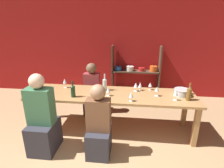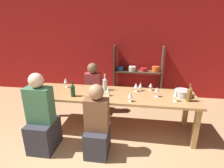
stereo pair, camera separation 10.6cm
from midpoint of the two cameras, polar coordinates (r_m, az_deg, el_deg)
wall_back_red at (r=4.89m, az=3.78°, el=11.96°), size 8.80×0.06×2.70m
shelf_unit at (r=4.84m, az=8.75°, el=2.10°), size 1.30×0.30×1.41m
dining_table at (r=3.19m, az=0.69°, el=-4.49°), size 2.99×0.80×0.75m
mixing_bowl at (r=3.26m, az=22.78°, el=-2.73°), size 0.27×0.27×0.12m
wine_bottle_green at (r=3.07m, az=-11.73°, el=-1.95°), size 0.08×0.08×0.29m
wine_bottle_dark at (r=3.28m, az=-1.41°, el=0.06°), size 0.08×0.08×0.32m
wine_bottle_amber at (r=3.09m, az=24.80°, el=-3.09°), size 0.08×0.08×0.30m
wine_glass_white_a at (r=3.55m, az=-14.09°, el=1.05°), size 0.07×0.07×0.19m
wine_glass_empty_a at (r=3.38m, az=13.41°, el=-0.37°), size 0.07×0.07×0.14m
wine_glass_red_a at (r=3.31m, az=10.18°, el=-0.46°), size 0.07×0.07×0.16m
wine_glass_red_b at (r=2.83m, az=7.07°, el=-3.65°), size 0.07×0.07×0.16m
wine_glass_red_c at (r=3.38m, az=25.15°, el=-1.48°), size 0.08×0.08×0.16m
wine_glass_red_d at (r=3.00m, az=21.05°, el=-3.03°), size 0.07×0.07×0.18m
wine_glass_empty_b at (r=3.09m, az=15.40°, el=-1.87°), size 0.07×0.07×0.17m
wine_glass_empty_c at (r=3.03m, az=-0.34°, el=-1.99°), size 0.07×0.07×0.16m
wine_glass_white_b at (r=3.29m, az=-23.32°, el=-1.92°), size 0.07×0.07×0.15m
wine_glass_white_c at (r=3.26m, az=8.75°, el=-0.53°), size 0.08×0.08×0.16m
cell_phone at (r=3.46m, az=-4.36°, el=-1.12°), size 0.14×0.16×0.01m
person_near_a at (r=2.73m, az=-3.72°, el=-14.35°), size 0.35×0.44×1.15m
person_far_a at (r=3.99m, az=-5.33°, el=-3.16°), size 0.35×0.43×1.15m
person_near_b at (r=3.00m, az=-20.89°, el=-11.56°), size 0.39×0.49×1.28m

